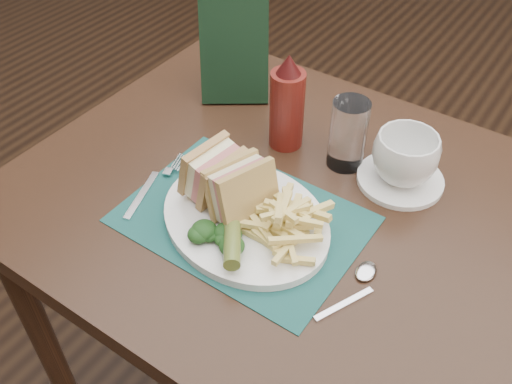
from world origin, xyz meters
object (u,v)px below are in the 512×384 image
coffee_cup (405,158)px  ketchup_bottle (287,101)px  sandwich_half_a (203,166)px  check_presenter (234,48)px  plate (245,220)px  saucer (400,179)px  placemat (243,219)px  table_main (276,317)px  sandwich_half_b (234,183)px  drinking_glass (348,134)px

coffee_cup → ketchup_bottle: size_ratio=0.60×
sandwich_half_a → check_presenter: bearing=123.6°
plate → saucer: (0.16, 0.24, -0.00)m
plate → ketchup_bottle: bearing=121.3°
coffee_cup → check_presenter: size_ratio=0.50×
placemat → saucer: size_ratio=2.54×
coffee_cup → table_main: bearing=-139.2°
table_main → sandwich_half_a: sandwich_half_a is taller
placemat → check_presenter: (-0.23, 0.29, 0.11)m
placemat → sandwich_half_b: bearing=165.7°
coffee_cup → ketchup_bottle: (-0.22, -0.02, 0.04)m
sandwich_half_a → plate: bearing=-3.2°
sandwich_half_a → saucer: size_ratio=0.63×
sandwich_half_a → ketchup_bottle: 0.20m
ketchup_bottle → check_presenter: size_ratio=0.84×
plate → sandwich_half_a: (-0.10, 0.02, 0.06)m
drinking_glass → check_presenter: check_presenter is taller
ketchup_bottle → check_presenter: bearing=155.4°
table_main → saucer: bearing=40.8°
sandwich_half_a → coffee_cup: sandwich_half_a is taller
coffee_cup → ketchup_bottle: 0.23m
placemat → sandwich_half_a: (-0.09, 0.01, 0.06)m
placemat → saucer: (0.17, 0.23, 0.00)m
placemat → ketchup_bottle: size_ratio=2.04×
sandwich_half_b → drinking_glass: 0.23m
check_presenter → table_main: bearing=-74.3°
saucer → coffee_cup: (0.00, 0.00, 0.05)m
sandwich_half_a → drinking_glass: size_ratio=0.73×
table_main → plate: (-0.01, -0.10, 0.38)m
table_main → plate: size_ratio=3.00×
sandwich_half_b → drinking_glass: bearing=87.7°
sandwich_half_a → ketchup_bottle: size_ratio=0.51×
ketchup_bottle → coffee_cup: bearing=5.0°
table_main → sandwich_half_b: sandwich_half_b is taller
check_presenter → ketchup_bottle: bearing=-59.5°
placemat → sandwich_half_a: sandwich_half_a is taller
plate → sandwich_half_b: sandwich_half_b is taller
sandwich_half_b → ketchup_bottle: bearing=118.6°
sandwich_half_b → coffee_cup: bearing=69.4°
saucer → table_main: bearing=-139.2°
sandwich_half_b → placemat: bearing=5.4°
plate → saucer: bearing=71.0°
sandwich_half_a → table_main: bearing=46.2°
plate → table_main: bearing=102.7°
drinking_glass → ketchup_bottle: size_ratio=0.70×
table_main → coffee_cup: coffee_cup is taller
sandwich_half_a → drinking_glass: 0.26m
plate → check_presenter: (-0.23, 0.30, 0.10)m
table_main → sandwich_half_b: (-0.03, -0.09, 0.44)m
sandwich_half_a → sandwich_half_b: 0.07m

